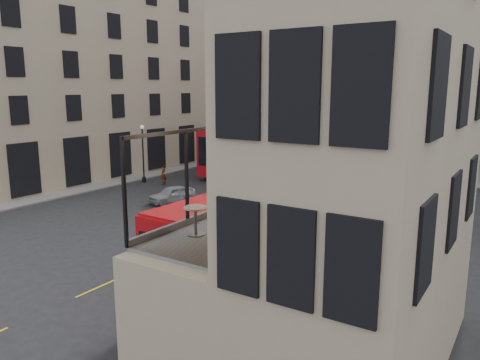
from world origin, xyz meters
The scene contains 31 objects.
ground centered at (0.00, 0.00, 0.00)m, with size 140.00×140.00×0.00m, color black.
host_building_main centered at (9.95, 0.00, 7.79)m, with size 7.26×11.40×15.10m.
host_frontage centered at (6.50, 0.00, 2.25)m, with size 3.00×11.00×4.50m, color tan.
cafe_floor centered at (6.50, 0.00, 4.55)m, with size 3.00×10.00×0.10m, color slate.
building_left centered at (-26.96, 20.00, 11.38)m, with size 14.60×50.60×22.00m.
gateway centered at (-5.00, 47.99, 9.39)m, with size 35.00×10.60×18.00m.
pavement_far centered at (-6.00, 38.00, 0.06)m, with size 40.00×12.00×0.12m, color slate.
pavement_left centered at (-22.00, 12.00, 0.06)m, with size 8.00×48.00×0.12m, color slate.
traffic_light_near centered at (-1.00, 12.00, 2.42)m, with size 0.16×0.20×3.80m.
traffic_light_far centered at (-15.00, 28.00, 2.42)m, with size 0.16×0.20×3.80m.
street_lamp_a centered at (-17.00, 18.00, 2.39)m, with size 0.36×0.36×5.33m.
street_lamp_b centered at (-6.00, 34.00, 2.39)m, with size 0.36×0.36×5.33m.
bus_near centered at (3.50, 3.56, 2.46)m, with size 2.79×11.02×4.37m.
bus_far centered at (-12.49, 27.31, 2.75)m, with size 4.20×12.50×4.89m.
car_a centered at (-9.65, 13.48, 0.63)m, with size 1.50×3.72×1.27m, color #93949A.
car_b centered at (-5.14, 24.37, 0.75)m, with size 1.59×4.57×1.51m, color #AC160A.
car_c centered at (-11.77, 26.76, 0.82)m, with size 2.29×5.62×1.63m, color black.
bicycle centered at (-0.78, 12.54, 0.47)m, with size 0.63×1.80×0.94m, color gray.
cyclist centered at (-4.94, 12.60, 0.78)m, with size 0.57×0.37×1.56m, color #D3FC1A.
pedestrian_a centered at (-14.11, 35.34, 0.95)m, with size 0.92×0.72×1.89m, color gray.
pedestrian_b centered at (-5.95, 36.56, 0.91)m, with size 1.18×0.68×1.82m, color gray.
pedestrian_c centered at (-2.74, 33.22, 0.92)m, with size 1.07×0.45×1.83m, color gray.
pedestrian_d centered at (3.93, 29.81, 0.87)m, with size 0.85×0.55×1.74m, color gray.
pedestrian_e centered at (-14.70, 18.18, 0.90)m, with size 0.66×0.43×1.80m, color gray.
cafe_table_near centered at (5.86, -3.20, 5.14)m, with size 0.66×0.66×0.82m.
cafe_table_mid centered at (5.46, -0.15, 5.05)m, with size 0.54×0.54×0.68m.
cafe_table_far centered at (5.88, 3.46, 5.11)m, with size 0.62×0.62×0.77m.
cafe_chair_a centered at (7.10, -3.53, 4.86)m, with size 0.46×0.46×0.86m.
cafe_chair_b centered at (7.09, 0.43, 4.88)m, with size 0.52×0.52×0.93m.
cafe_chair_c centered at (7.41, -0.34, 4.85)m, with size 0.47×0.47×0.83m.
cafe_chair_d centered at (7.03, 3.41, 4.87)m, with size 0.49×0.49×0.89m.
Camera 1 is at (13.76, -13.15, 8.69)m, focal length 35.00 mm.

